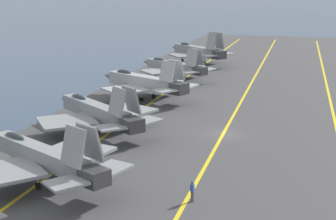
{
  "coord_description": "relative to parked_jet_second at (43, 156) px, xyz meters",
  "views": [
    {
      "loc": [
        -55.26,
        -8.12,
        17.04
      ],
      "look_at": [
        -0.62,
        6.29,
        2.9
      ],
      "focal_mm": 55.0,
      "sensor_mm": 36.0,
      "label": 1
    }
  ],
  "objects": [
    {
      "name": "deck_stripe_centerline",
      "position": [
        18.52,
        -12.43,
        -2.45
      ],
      "size": [
        199.17,
        0.36,
        0.01
      ],
      "primitive_type": "cube",
      "color": "yellow",
      "rests_on": "carrier_deck"
    },
    {
      "name": "parked_jet_second",
      "position": [
        0.0,
        0.0,
        0.0
      ],
      "size": [
        13.06,
        16.35,
        6.17
      ],
      "color": "gray",
      "rests_on": "carrier_deck"
    },
    {
      "name": "carrier_deck",
      "position": [
        18.52,
        -12.43,
        -2.66
      ],
      "size": [
        221.3,
        45.46,
        0.4
      ],
      "primitive_type": "cube",
      "color": "#424244",
      "rests_on": "ground"
    },
    {
      "name": "parked_jet_third",
      "position": [
        16.06,
        1.74,
        -0.2
      ],
      "size": [
        14.51,
        16.05,
        6.03
      ],
      "color": "gray",
      "rests_on": "carrier_deck"
    },
    {
      "name": "crew_blue_vest",
      "position": [
        -0.38,
        -12.91,
        -1.5
      ],
      "size": [
        0.41,
        0.3,
        1.74
      ],
      "color": "#4C473D",
      "rests_on": "carrier_deck"
    },
    {
      "name": "ground_plane",
      "position": [
        18.52,
        -12.43,
        -2.86
      ],
      "size": [
        2000.0,
        2000.0,
        0.0
      ],
      "primitive_type": "plane",
      "color": "#2D425B"
    },
    {
      "name": "deck_stripe_edge_line",
      "position": [
        18.52,
        0.07,
        -2.45
      ],
      "size": [
        199.13,
        4.52,
        0.01
      ],
      "primitive_type": "cube",
      "rotation": [
        0.0,
        0.0,
        -0.02
      ],
      "color": "yellow",
      "rests_on": "carrier_deck"
    },
    {
      "name": "parked_jet_sixth",
      "position": [
        66.65,
        0.56,
        0.33
      ],
      "size": [
        13.88,
        15.38,
        7.05
      ],
      "color": "gray",
      "rests_on": "carrier_deck"
    },
    {
      "name": "parked_jet_fifth",
      "position": [
        48.95,
        1.02,
        -0.15
      ],
      "size": [
        12.72,
        14.96,
        5.85
      ],
      "color": "gray",
      "rests_on": "carrier_deck"
    },
    {
      "name": "parked_jet_fourth",
      "position": [
        33.03,
        1.57,
        0.06
      ],
      "size": [
        13.11,
        16.3,
        6.22
      ],
      "color": "#9EA3A8",
      "rests_on": "carrier_deck"
    }
  ]
}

